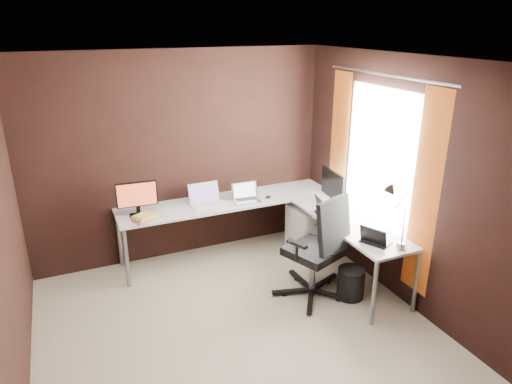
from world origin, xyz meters
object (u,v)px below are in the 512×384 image
office_chair (316,267)px  desk_lamp (395,209)px  laptop_silver (246,197)px  drawer_pedestal (309,230)px  laptop_black_big (326,213)px  wastebasket (351,283)px  laptop_black_small (375,239)px  book_stack (145,218)px  monitor_left (137,197)px  laptop_white (206,200)px  monitor_right (333,187)px

office_chair → desk_lamp: bearing=-68.2°
laptop_silver → office_chair: bearing=-70.7°
drawer_pedestal → laptop_black_big: bearing=-102.4°
office_chair → wastebasket: size_ratio=3.50×
laptop_black_small → book_stack: bearing=27.1°
desk_lamp → drawer_pedestal: bearing=85.3°
desk_lamp → monitor_left: bearing=132.6°
laptop_white → laptop_silver: laptop_white is taller
laptop_white → desk_lamp: size_ratio=0.60×
laptop_white → laptop_silver: (0.49, -0.08, -0.01)m
book_stack → desk_lamp: (2.06, -1.59, 0.36)m
monitor_left → laptop_silver: (1.28, -0.07, -0.17)m
drawer_pedestal → monitor_left: size_ratio=1.33×
laptop_black_small → office_chair: 0.72m
drawer_pedestal → wastebasket: drawer_pedestal is taller
monitor_left → desk_lamp: size_ratio=0.71×
monitor_left → monitor_right: bearing=-13.0°
laptop_silver → laptop_black_big: laptop_black_big is taller
monitor_right → laptop_white: monitor_right is taller
laptop_white → book_stack: 0.78m
book_stack → laptop_silver: bearing=5.2°
laptop_white → wastebasket: (1.13, -1.42, -0.62)m
laptop_black_big → wastebasket: size_ratio=1.13×
laptop_black_big → laptop_black_small: size_ratio=1.12×
monitor_right → laptop_white: (-1.33, 0.66, -0.20)m
drawer_pedestal → laptop_white: laptop_white is taller
laptop_black_big → monitor_right: bearing=-32.5°
monitor_left → desk_lamp: 2.75m
monitor_left → laptop_black_small: monitor_left is taller
laptop_white → book_stack: size_ratio=1.36×
desk_lamp → office_chair: size_ratio=0.54×
book_stack → laptop_white: bearing=14.0°
monitor_left → wastebasket: (1.92, -1.41, -0.79)m
laptop_black_big → monitor_left: bearing=75.7°
drawer_pedestal → laptop_white: size_ratio=1.58×
laptop_black_small → laptop_silver: bearing=-1.8°
monitor_right → wastebasket: bearing=171.5°
book_stack → monitor_left: bearing=100.0°
laptop_black_big → book_stack: 2.00m
monitor_right → desk_lamp: desk_lamp is taller
laptop_white → wastebasket: size_ratio=1.14×
laptop_black_small → book_stack: laptop_black_small is taller
drawer_pedestal → monitor_left: bearing=170.6°
laptop_black_big → desk_lamp: desk_lamp is taller
book_stack → laptop_black_big: bearing=-20.7°
laptop_white → wastebasket: laptop_white is taller
office_chair → wastebasket: (0.33, -0.18, -0.17)m
monitor_left → office_chair: 2.11m
laptop_black_big → office_chair: (-0.31, -0.34, -0.44)m
drawer_pedestal → laptop_silver: (-0.75, 0.26, 0.48)m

